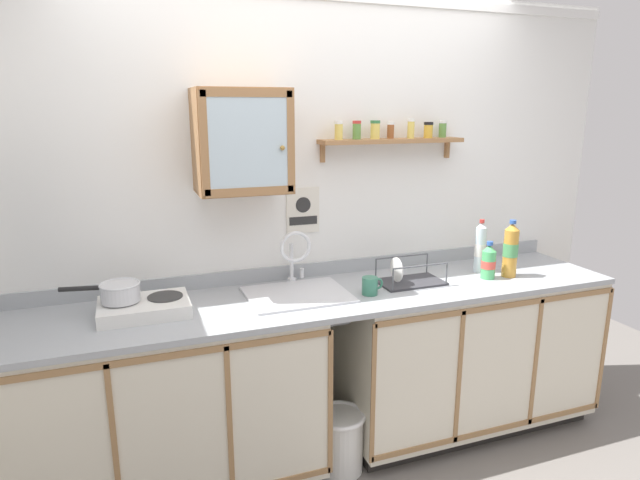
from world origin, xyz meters
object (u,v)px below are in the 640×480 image
(bottle_soda_green_0, at_px, (488,262))
(trash_bin, at_px, (340,440))
(mug, at_px, (370,286))
(dish_rack, at_px, (409,279))
(warning_sign, at_px, (303,211))
(saucepan, at_px, (119,291))
(bottle_juice_amber_2, at_px, (511,250))
(hot_plate_stove, at_px, (144,307))
(sink, at_px, (297,297))
(bottle_water_clear_1, at_px, (480,248))
(wall_cabinet, at_px, (242,141))

(bottle_soda_green_0, distance_m, trash_bin, 1.28)
(bottle_soda_green_0, distance_m, mug, 0.75)
(dish_rack, height_order, warning_sign, warning_sign)
(saucepan, distance_m, trash_bin, 1.37)
(bottle_juice_amber_2, distance_m, dish_rack, 0.63)
(bottle_soda_green_0, relative_size, warning_sign, 0.84)
(hot_plate_stove, height_order, bottle_soda_green_0, bottle_soda_green_0)
(trash_bin, bearing_deg, dish_rack, 19.95)
(warning_sign, xyz_separation_m, trash_bin, (0.04, -0.49, -1.15))
(bottle_soda_green_0, distance_m, warning_sign, 1.09)
(sink, distance_m, warning_sign, 0.50)
(sink, distance_m, trash_bin, 0.79)
(saucepan, distance_m, warning_sign, 1.06)
(saucepan, relative_size, dish_rack, 1.00)
(sink, xyz_separation_m, hot_plate_stove, (-0.76, -0.01, 0.05))
(bottle_water_clear_1, bearing_deg, bottle_juice_amber_2, -51.76)
(mug, distance_m, wall_cabinet, 0.98)
(bottle_soda_green_0, bearing_deg, mug, -178.70)
(bottle_soda_green_0, height_order, mug, bottle_soda_green_0)
(saucepan, relative_size, mug, 2.96)
(warning_sign, relative_size, trash_bin, 0.77)
(bottle_soda_green_0, bearing_deg, dish_rack, 171.02)
(trash_bin, bearing_deg, bottle_soda_green_0, 5.96)
(bottle_water_clear_1, height_order, mug, bottle_water_clear_1)
(hot_plate_stove, distance_m, trash_bin, 1.24)
(bottle_water_clear_1, height_order, dish_rack, bottle_water_clear_1)
(sink, distance_m, dish_rack, 0.64)
(bottle_juice_amber_2, bearing_deg, bottle_water_clear_1, 128.24)
(bottle_juice_amber_2, relative_size, dish_rack, 0.93)
(bottle_soda_green_0, height_order, wall_cabinet, wall_cabinet)
(warning_sign, bearing_deg, saucepan, -165.21)
(bottle_soda_green_0, xyz_separation_m, dish_rack, (-0.47, 0.07, -0.07))
(mug, xyz_separation_m, warning_sign, (-0.23, 0.40, 0.34))
(sink, bearing_deg, bottle_juice_amber_2, -5.68)
(trash_bin, bearing_deg, warning_sign, 94.18)
(hot_plate_stove, relative_size, wall_cabinet, 0.81)
(saucepan, xyz_separation_m, bottle_soda_green_0, (1.97, -0.13, -0.02))
(bottle_juice_amber_2, height_order, wall_cabinet, wall_cabinet)
(warning_sign, bearing_deg, bottle_water_clear_1, -14.54)
(bottle_juice_amber_2, relative_size, wall_cabinet, 0.65)
(warning_sign, bearing_deg, wall_cabinet, -157.57)
(hot_plate_stove, bearing_deg, bottle_soda_green_0, -3.16)
(bottle_water_clear_1, xyz_separation_m, warning_sign, (-1.01, 0.26, 0.24))
(saucepan, height_order, mug, saucepan)
(dish_rack, distance_m, trash_bin, 0.94)
(bottle_soda_green_0, xyz_separation_m, bottle_water_clear_1, (0.03, 0.13, 0.05))
(sink, bearing_deg, mug, -20.06)
(bottle_soda_green_0, xyz_separation_m, wall_cabinet, (-1.34, 0.24, 0.69))
(bottle_juice_amber_2, relative_size, warning_sign, 1.29)
(saucepan, height_order, wall_cabinet, wall_cabinet)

